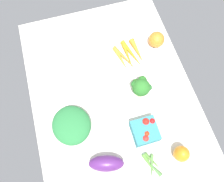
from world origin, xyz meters
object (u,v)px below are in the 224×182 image
Objects in this scene: heirloom_tomato_orange at (156,40)px; okra_pile at (152,165)px; broccoli_head at (141,87)px; bell_pepper_orange at (181,154)px; eggplant at (106,163)px; leafy_greens_clump at (71,125)px; carrot_bunch at (130,55)px; berry_basket at (145,131)px.

heirloom_tomato_orange is 60.69cm from okra_pile.
heirloom_tomato_orange is at bearing -35.61° from broccoli_head.
okra_pile is at bearing 92.61° from bell_pepper_orange.
bell_pepper_orange is 0.56× the size of eggplant.
broccoli_head is at bearing -115.91° from eggplant.
heirloom_tomato_orange is at bearing -10.07° from bell_pepper_orange.
broccoli_head reaches higher than okra_pile.
heirloom_tomato_orange is 59.68cm from leafy_greens_clump.
bell_pepper_orange is 0.45× the size of leafy_greens_clump.
heirloom_tomato_orange reaches higher than carrot_bunch.
heirloom_tomato_orange is (42.37, -20.98, 0.87)cm from berry_basket.
eggplant reaches higher than carrot_bunch.
leafy_greens_clump is at bearing 102.07° from broccoli_head.
carrot_bunch is 2.15× the size of heirloom_tomato_orange.
berry_basket is 14.15cm from okra_pile.
leafy_greens_clump is at bearing 127.65° from carrot_bunch.
eggplant is 22.20cm from leafy_greens_clump.
broccoli_head is (-20.51, 1.92, 5.95)cm from carrot_bunch.
heirloom_tomato_orange is at bearing -21.87° from okra_pile.
bell_pepper_orange is 0.75× the size of okra_pile.
leafy_greens_clump is (-30.91, 51.05, -0.76)cm from heirloom_tomato_orange.
okra_pile is (-53.15, 7.59, -0.32)cm from carrot_bunch.
bell_pepper_orange is at bearing -174.45° from carrot_bunch.
eggplant reaches higher than okra_pile.
carrot_bunch is 1.58× the size of okra_pile.
bell_pepper_orange is at bearing -173.79° from eggplant.
carrot_bunch reaches higher than okra_pile.
leafy_greens_clump is at bearing -46.79° from eggplant.
berry_basket reaches higher than carrot_bunch.
eggplant is (-47.48, 25.76, 2.09)cm from carrot_bunch.
leafy_greens_clump is at bearing 48.33° from okra_pile.
carrot_bunch is 39.78cm from berry_basket.
carrot_bunch is 53.69cm from okra_pile.
broccoli_head is 33.71cm from okra_pile.
bell_pepper_orange is at bearing -167.63° from broccoli_head.
heirloom_tomato_orange is 64.96cm from eggplant.
broccoli_head is 35.12cm from leafy_greens_clump.
berry_basket is at bearing 153.66° from heirloom_tomato_orange.
leafy_greens_clump is (24.76, 41.16, -0.85)cm from bell_pepper_orange.
eggplant is (5.09, 30.87, -0.82)cm from bell_pepper_orange.
bell_pepper_orange reaches higher than berry_basket.
broccoli_head is (32.06, 7.03, 3.05)cm from bell_pepper_orange.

